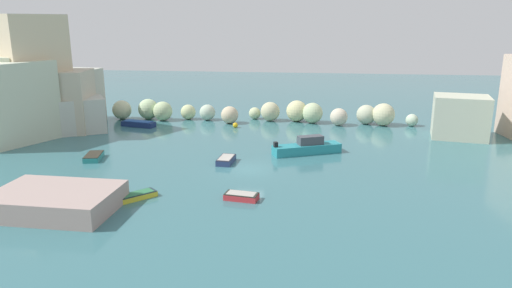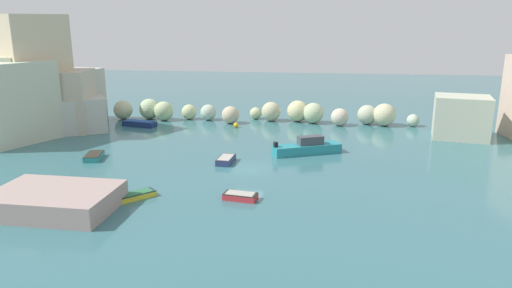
{
  "view_description": "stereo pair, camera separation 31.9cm",
  "coord_description": "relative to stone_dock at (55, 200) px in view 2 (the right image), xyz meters",
  "views": [
    {
      "loc": [
        5.73,
        -39.34,
        12.77
      ],
      "look_at": [
        0.0,
        4.98,
        1.0
      ],
      "focal_mm": 33.02,
      "sensor_mm": 36.0,
      "label": 1
    },
    {
      "loc": [
        6.05,
        -39.3,
        12.77
      ],
      "look_at": [
        0.0,
        4.98,
        1.0
      ],
      "focal_mm": 33.02,
      "sensor_mm": 36.0,
      "label": 2
    }
  ],
  "objects": [
    {
      "name": "stone_dock",
      "position": [
        0.0,
        0.0,
        0.0
      ],
      "size": [
        8.36,
        5.9,
        1.5
      ],
      "primitive_type": "cube",
      "rotation": [
        0.0,
        0.0,
        -0.02
      ],
      "color": "#A68F88",
      "rests_on": "ground"
    },
    {
      "name": "channel_buoy",
      "position": [
        7.85,
        27.3,
        -0.43
      ],
      "size": [
        0.64,
        0.64,
        0.64
      ],
      "primitive_type": "sphere",
      "color": "gold",
      "rests_on": "cove_water"
    },
    {
      "name": "moored_boat_5",
      "position": [
        -3.15,
        12.13,
        -0.48
      ],
      "size": [
        1.95,
        3.01,
        0.54
      ],
      "rotation": [
        0.0,
        0.0,
        4.93
      ],
      "color": "teal",
      "rests_on": "cove_water"
    },
    {
      "name": "moored_boat_0",
      "position": [
        9.51,
        12.64,
        -0.46
      ],
      "size": [
        1.47,
        2.7,
        0.56
      ],
      "rotation": [
        0.0,
        0.0,
        4.65
      ],
      "color": "navy",
      "rests_on": "cove_water"
    },
    {
      "name": "moored_boat_2",
      "position": [
        -4.22,
        26.47,
        -0.41
      ],
      "size": [
        4.45,
        2.23,
        0.7
      ],
      "rotation": [
        0.0,
        0.0,
        2.92
      ],
      "color": "navy",
      "rests_on": "cove_water"
    },
    {
      "name": "moored_boat_3",
      "position": [
        12.37,
        3.74,
        -0.49
      ],
      "size": [
        2.6,
        1.52,
        0.5
      ],
      "rotation": [
        0.0,
        0.0,
        6.13
      ],
      "color": "red",
      "rests_on": "cove_water"
    },
    {
      "name": "cliff_headland_left",
      "position": [
        -15.63,
        21.4,
        3.88
      ],
      "size": [
        18.95,
        18.07,
        13.42
      ],
      "color": "#BAB0B3",
      "rests_on": "ground"
    },
    {
      "name": "moored_boat_1",
      "position": [
        16.87,
        16.77,
        -0.13
      ],
      "size": [
        6.88,
        4.29,
        1.77
      ],
      "rotation": [
        0.0,
        0.0,
        0.42
      ],
      "color": "teal",
      "rests_on": "cove_water"
    },
    {
      "name": "moored_boat_4",
      "position": [
        4.7,
        2.94,
        -0.51
      ],
      "size": [
        2.7,
        2.78,
        0.45
      ],
      "rotation": [
        0.0,
        0.0,
        0.82
      ],
      "color": "gold",
      "rests_on": "cove_water"
    },
    {
      "name": "rock_breakwater",
      "position": [
        10.35,
        31.12,
        0.48
      ],
      "size": [
        39.52,
        5.1,
        2.79
      ],
      "color": "beige",
      "rests_on": "ground"
    },
    {
      "name": "cove_water",
      "position": [
        11.86,
        11.06,
        -0.75
      ],
      "size": [
        160.0,
        160.0,
        0.0
      ],
      "primitive_type": "plane",
      "color": "#366A71",
      "rests_on": "ground"
    }
  ]
}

